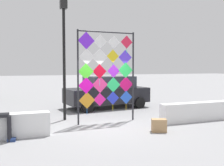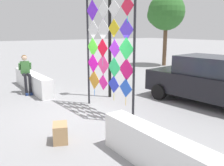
# 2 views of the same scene
# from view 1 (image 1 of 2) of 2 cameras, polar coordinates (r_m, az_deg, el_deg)

# --- Properties ---
(ground) EXTENTS (120.00, 120.00, 0.00)m
(ground) POSITION_cam_1_polar(r_m,az_deg,el_deg) (10.09, -1.00, -9.44)
(ground) COLOR gray
(plaza_ledge_right) EXTENTS (3.96, 0.47, 0.78)m
(plaza_ledge_right) POSITION_cam_1_polar(r_m,az_deg,el_deg) (11.83, 19.03, -5.78)
(plaza_ledge_right) COLOR white
(plaza_ledge_right) RESTS_ON ground
(kite_display_rack) EXTENTS (2.47, 0.17, 3.70)m
(kite_display_rack) POSITION_cam_1_polar(r_m,az_deg,el_deg) (10.67, -1.26, 2.77)
(kite_display_rack) COLOR #232328
(kite_display_rack) RESTS_ON ground
(parked_car) EXTENTS (4.65, 2.53, 1.74)m
(parked_car) POSITION_cam_1_polar(r_m,az_deg,el_deg) (14.55, -0.99, -1.91)
(parked_car) COLOR black
(parked_car) RESTS_ON ground
(cardboard_box_large) EXTENTS (0.59, 0.51, 0.45)m
(cardboard_box_large) POSITION_cam_1_polar(r_m,az_deg,el_deg) (9.45, 10.10, -8.99)
(cardboard_box_large) COLOR tan
(cardboard_box_large) RESTS_ON ground
(lamp_post) EXTENTS (0.28, 0.28, 5.03)m
(lamp_post) POSITION_cam_1_polar(r_m,az_deg,el_deg) (11.35, -10.32, 7.59)
(lamp_post) COLOR black
(lamp_post) RESTS_ON ground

